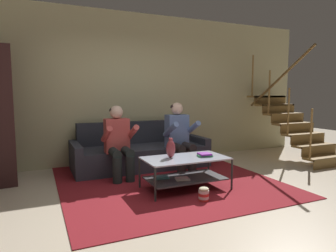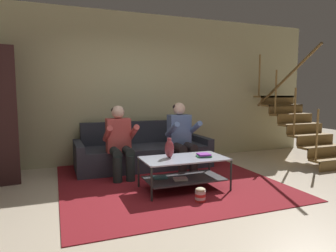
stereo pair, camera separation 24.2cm
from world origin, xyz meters
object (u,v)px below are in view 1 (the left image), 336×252
at_px(popcorn_tub, 204,194).
at_px(couch, 140,153).
at_px(person_seated_right, 179,135).
at_px(book_stack, 205,155).
at_px(person_seated_left, 119,140).
at_px(coffee_table, 185,168).
at_px(vase, 171,148).

bearing_deg(popcorn_tub, couch, 94.68).
xyz_separation_m(person_seated_right, book_stack, (-0.07, -0.97, -0.16)).
distance_m(person_seated_left, coffee_table, 1.20).
bearing_deg(book_stack, couch, 106.91).
distance_m(person_seated_right, coffee_table, 1.05).
bearing_deg(book_stack, person_seated_left, 136.02).
bearing_deg(vase, person_seated_right, 56.90).
xyz_separation_m(coffee_table, vase, (-0.18, 0.08, 0.28)).
bearing_deg(couch, popcorn_tub, -85.32).
relative_size(couch, person_seated_left, 2.08).
bearing_deg(book_stack, coffee_table, 172.11).
bearing_deg(couch, person_seated_left, -133.90).
relative_size(vase, popcorn_tub, 1.50).
bearing_deg(couch, coffee_table, -83.65).
relative_size(couch, book_stack, 10.52).
distance_m(couch, book_stack, 1.61).
xyz_separation_m(person_seated_right, coffee_table, (-0.37, -0.93, -0.34)).
xyz_separation_m(coffee_table, book_stack, (0.30, -0.04, 0.17)).
distance_m(person_seated_left, person_seated_right, 1.08).
distance_m(coffee_table, popcorn_tub, 0.57).
bearing_deg(person_seated_right, couch, 134.04).
bearing_deg(vase, book_stack, -14.06).
bearing_deg(person_seated_left, book_stack, -43.98).
relative_size(person_seated_right, vase, 4.29).
height_order(person_seated_left, popcorn_tub, person_seated_left).
bearing_deg(person_seated_right, coffee_table, -111.89).
bearing_deg(person_seated_right, book_stack, -94.38).
bearing_deg(vase, couch, 89.36).
xyz_separation_m(couch, person_seated_left, (-0.54, -0.56, 0.36)).
relative_size(couch, vase, 8.68).
height_order(person_seated_right, vase, person_seated_right).
bearing_deg(vase, coffee_table, -23.51).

